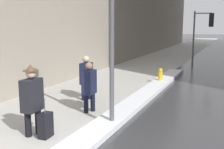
% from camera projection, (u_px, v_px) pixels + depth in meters
% --- Properties ---
extents(sidewalk_slab, '(4.00, 80.00, 0.01)m').
position_uv_depth(sidewalk_slab, '(154.00, 63.00, 19.70)').
color(sidewalk_slab, '#B2AFA8').
rests_on(sidewalk_slab, ground).
extents(snow_bank_curb, '(0.72, 12.51, 0.15)m').
position_uv_depth(snow_bank_curb, '(143.00, 96.00, 10.14)').
color(snow_bank_curb, white).
rests_on(snow_bank_curb, ground).
extents(lamp_post, '(0.28, 0.28, 5.05)m').
position_uv_depth(lamp_post, '(112.00, 8.00, 6.85)').
color(lamp_post, '#515156').
rests_on(lamp_post, ground).
extents(traffic_light_near, '(1.31, 0.32, 3.54)m').
position_uv_depth(traffic_light_near, '(205.00, 26.00, 18.95)').
color(traffic_light_near, '#515156').
rests_on(traffic_light_near, ground).
extents(pedestrian_in_fedora, '(0.37, 0.55, 1.72)m').
position_uv_depth(pedestrian_in_fedora, '(32.00, 97.00, 6.57)').
color(pedestrian_in_fedora, black).
rests_on(pedestrian_in_fedora, ground).
extents(pedestrian_with_shoulder_bag, '(0.32, 0.72, 1.53)m').
position_uv_depth(pedestrian_with_shoulder_bag, '(89.00, 85.00, 8.39)').
color(pedestrian_with_shoulder_bag, black).
rests_on(pedestrian_with_shoulder_bag, ground).
extents(pedestrian_in_glasses, '(0.33, 0.53, 1.57)m').
position_uv_depth(pedestrian_in_glasses, '(86.00, 76.00, 9.77)').
color(pedestrian_in_glasses, black).
rests_on(pedestrian_in_glasses, ground).
extents(rolling_suitcase, '(0.24, 0.37, 0.95)m').
position_uv_depth(rolling_suitcase, '(46.00, 125.00, 6.54)').
color(rolling_suitcase, black).
rests_on(rolling_suitcase, ground).
extents(fire_hydrant, '(0.20, 0.20, 0.70)m').
position_uv_depth(fire_hydrant, '(160.00, 76.00, 12.62)').
color(fire_hydrant, gold).
rests_on(fire_hydrant, ground).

